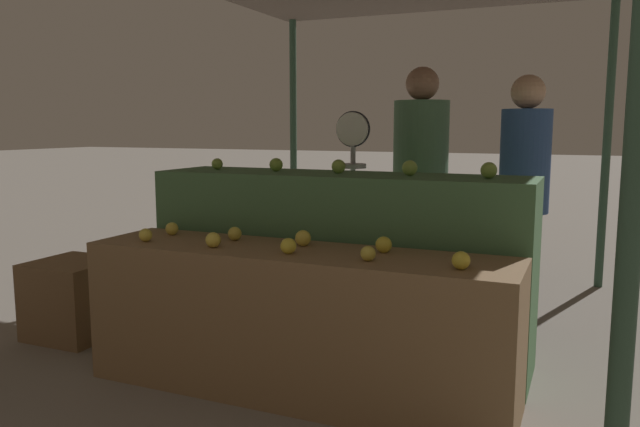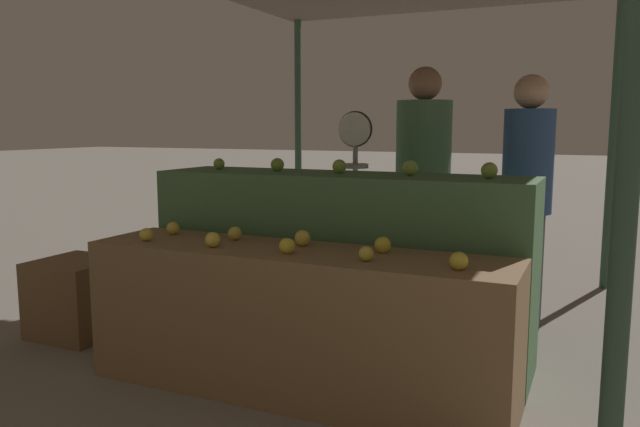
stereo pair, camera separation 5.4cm
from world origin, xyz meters
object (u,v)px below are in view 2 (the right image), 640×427
object	(u,v)px
wooden_crate_side	(78,297)
person_vendor_at_scale	(423,175)
produce_scale	(355,172)
person_customer_left	(527,183)

from	to	relation	value
wooden_crate_side	person_vendor_at_scale	bearing A→B (deg)	35.29
produce_scale	wooden_crate_side	xyz separation A→B (m)	(-1.57, -1.06, -0.82)
produce_scale	wooden_crate_side	bearing A→B (deg)	-145.95
produce_scale	wooden_crate_side	world-z (taller)	produce_scale
produce_scale	person_vendor_at_scale	bearing A→B (deg)	39.78
person_customer_left	wooden_crate_side	distance (m)	3.13
person_vendor_at_scale	wooden_crate_side	size ratio (longest dim) A/B	3.55
person_vendor_at_scale	produce_scale	bearing A→B (deg)	32.79
produce_scale	wooden_crate_side	size ratio (longest dim) A/B	2.94
person_customer_left	wooden_crate_side	xyz separation A→B (m)	(-2.69, -1.40, -0.76)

